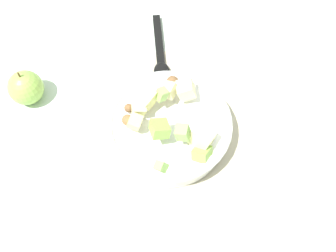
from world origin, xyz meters
TOP-DOWN VIEW (x-y plane):
  - ground_plane at (0.00, 0.00)m, footprint 2.40×2.40m
  - placemat at (0.00, 0.00)m, footprint 0.44×0.37m
  - salad_bowl at (-0.00, 0.01)m, footprint 0.25×0.25m
  - serving_spoon at (0.19, -0.02)m, footprint 0.21×0.06m
  - whole_apple at (0.17, 0.27)m, footprint 0.07×0.07m

SIDE VIEW (x-z plane):
  - ground_plane at x=0.00m, z-range 0.00..0.00m
  - placemat at x=0.00m, z-range 0.00..0.01m
  - serving_spoon at x=0.19m, z-range 0.00..0.02m
  - whole_apple at x=0.17m, z-range -0.01..0.08m
  - salad_bowl at x=0.00m, z-range -0.01..0.09m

